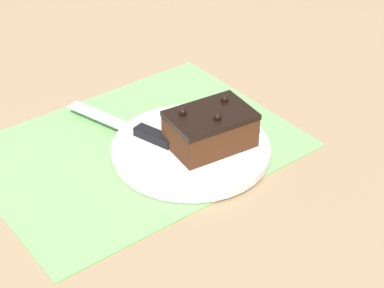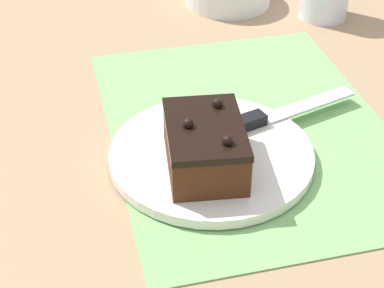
% 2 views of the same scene
% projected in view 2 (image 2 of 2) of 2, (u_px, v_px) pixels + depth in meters
% --- Properties ---
extents(ground_plane, '(3.00, 3.00, 0.00)m').
position_uv_depth(ground_plane, '(248.00, 129.00, 0.80)').
color(ground_plane, '#9E7F5B').
extents(placemat_woven, '(0.46, 0.34, 0.00)m').
position_uv_depth(placemat_woven, '(248.00, 128.00, 0.80)').
color(placemat_woven, '#7AB266').
rests_on(placemat_woven, ground_plane).
extents(cake_plate, '(0.24, 0.24, 0.01)m').
position_uv_depth(cake_plate, '(211.00, 155.00, 0.74)').
color(cake_plate, white).
rests_on(cake_plate, placemat_woven).
extents(chocolate_cake, '(0.13, 0.10, 0.06)m').
position_uv_depth(chocolate_cake, '(205.00, 146.00, 0.70)').
color(chocolate_cake, '#472614').
rests_on(chocolate_cake, cake_plate).
extents(serving_knife, '(0.08, 0.20, 0.01)m').
position_uv_depth(serving_knife, '(264.00, 118.00, 0.78)').
color(serving_knife, black).
rests_on(serving_knife, cake_plate).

